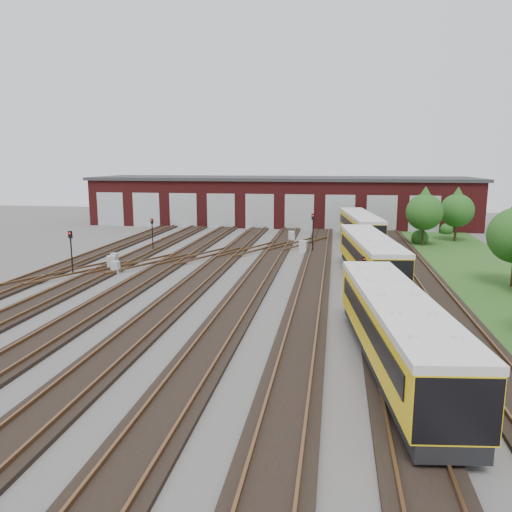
# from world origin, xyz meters

# --- Properties ---
(ground) EXTENTS (120.00, 120.00, 0.00)m
(ground) POSITION_xyz_m (0.00, 0.00, 0.00)
(ground) COLOR #454240
(ground) RESTS_ON ground
(track_network) EXTENTS (30.40, 70.00, 0.33)m
(track_network) POSITION_xyz_m (-0.17, 0.59, 0.11)
(track_network) COLOR black
(track_network) RESTS_ON ground
(maintenance_shed) EXTENTS (51.00, 12.50, 6.35)m
(maintenance_shed) POSITION_xyz_m (-0.01, 39.97, 3.20)
(maintenance_shed) COLOR #521415
(maintenance_shed) RESTS_ON ground
(grass_verge) EXTENTS (8.00, 55.00, 0.05)m
(grass_verge) POSITION_xyz_m (19.00, 10.00, 0.03)
(grass_verge) COLOR #254617
(grass_verge) RESTS_ON ground
(metro_train) EXTENTS (4.14, 46.04, 2.86)m
(metro_train) POSITION_xyz_m (10.00, 7.67, 1.79)
(metro_train) COLOR black
(metro_train) RESTS_ON ground
(signal_mast_0) EXTENTS (0.29, 0.27, 3.30)m
(signal_mast_0) POSITION_xyz_m (-12.16, 6.26, 2.12)
(signal_mast_0) COLOR black
(signal_mast_0) RESTS_ON ground
(signal_mast_1) EXTENTS (0.25, 0.23, 3.09)m
(signal_mast_1) POSITION_xyz_m (-9.74, 16.86, 1.98)
(signal_mast_1) COLOR black
(signal_mast_1) RESTS_ON ground
(signal_mast_2) EXTENTS (0.33, 0.31, 3.64)m
(signal_mast_2) POSITION_xyz_m (5.43, 18.49, 2.32)
(signal_mast_2) COLOR black
(signal_mast_2) RESTS_ON ground
(signal_mast_3) EXTENTS (0.24, 0.22, 2.60)m
(signal_mast_3) POSITION_xyz_m (9.32, 3.04, 1.67)
(signal_mast_3) COLOR black
(signal_mast_3) RESTS_ON ground
(relay_cabinet_0) EXTENTS (0.79, 0.73, 1.06)m
(relay_cabinet_0) POSITION_xyz_m (-10.04, 8.42, 0.53)
(relay_cabinet_0) COLOR #AAACAF
(relay_cabinet_0) RESTS_ON ground
(relay_cabinet_1) EXTENTS (0.64, 0.58, 0.88)m
(relay_cabinet_1) POSITION_xyz_m (-10.73, 10.50, 0.44)
(relay_cabinet_1) COLOR #AAACAF
(relay_cabinet_1) RESTS_ON ground
(relay_cabinet_2) EXTENTS (0.61, 0.53, 0.96)m
(relay_cabinet_2) POSITION_xyz_m (-8.99, 6.91, 0.48)
(relay_cabinet_2) COLOR #AAACAF
(relay_cabinet_2) RESTS_ON ground
(relay_cabinet_3) EXTENTS (0.74, 0.64, 1.13)m
(relay_cabinet_3) POSITION_xyz_m (2.91, 24.36, 0.56)
(relay_cabinet_3) COLOR #AAACAF
(relay_cabinet_3) RESTS_ON ground
(relay_cabinet_4) EXTENTS (0.75, 0.65, 1.14)m
(relay_cabinet_4) POSITION_xyz_m (4.56, 18.02, 0.57)
(relay_cabinet_4) COLOR #AAACAF
(relay_cabinet_4) RESTS_ON ground
(tree_0) EXTENTS (3.64, 3.64, 6.03)m
(tree_0) POSITION_xyz_m (16.27, 23.78, 3.87)
(tree_0) COLOR #2F2315
(tree_0) RESTS_ON ground
(tree_1) EXTENTS (3.51, 3.51, 5.82)m
(tree_1) POSITION_xyz_m (20.15, 27.26, 3.74)
(tree_1) COLOR #2F2315
(tree_1) RESTS_ON ground
(bush_1) EXTENTS (1.73, 1.73, 1.73)m
(bush_1) POSITION_xyz_m (16.20, 25.13, 0.86)
(bush_1) COLOR #134212
(bush_1) RESTS_ON ground
(bush_2) EXTENTS (1.48, 1.48, 1.48)m
(bush_2) POSITION_xyz_m (20.47, 33.06, 0.74)
(bush_2) COLOR #134212
(bush_2) RESTS_ON ground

